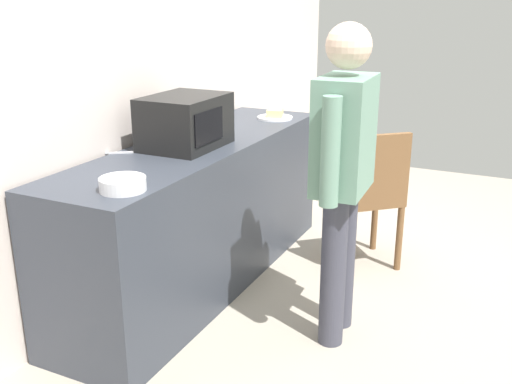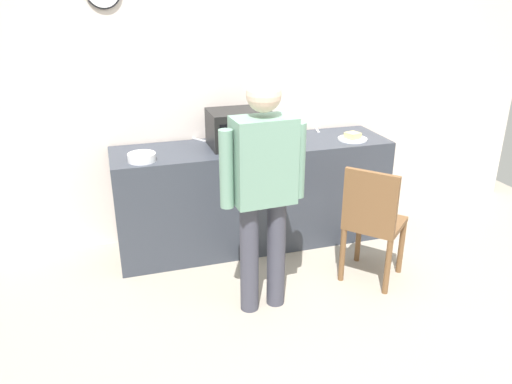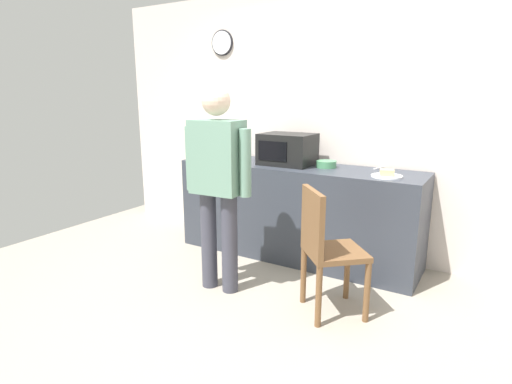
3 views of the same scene
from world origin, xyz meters
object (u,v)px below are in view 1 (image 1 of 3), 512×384
microwave (185,122)px  spoon_utensil (217,118)px  cereal_bowl (123,184)px  wooden_chair (371,193)px  salad_bowl (212,128)px  person_standing (343,164)px  sandwich_plate (275,116)px  fork_utensil (118,153)px

microwave → spoon_utensil: bearing=17.2°
cereal_bowl → wooden_chair: bearing=-24.6°
salad_bowl → cereal_bowl: bearing=-169.5°
cereal_bowl → person_standing: 1.08m
microwave → person_standing: (-0.11, -0.99, -0.11)m
sandwich_plate → person_standing: bearing=-142.0°
cereal_bowl → fork_utensil: (0.53, 0.44, -0.03)m
salad_bowl → person_standing: bearing=-115.6°
microwave → person_standing: bearing=-96.3°
cereal_bowl → person_standing: bearing=-48.7°
salad_bowl → wooden_chair: (0.39, -0.96, -0.42)m
spoon_utensil → person_standing: (-0.93, -1.24, 0.04)m
sandwich_plate → cereal_bowl: (-1.81, -0.05, 0.01)m
fork_utensil → salad_bowl: bearing=-17.8°
person_standing → spoon_utensil: bearing=53.1°
microwave → salad_bowl: microwave is taller
microwave → sandwich_plate: 1.00m
cereal_bowl → sandwich_plate: bearing=1.6°
person_standing → wooden_chair: size_ratio=1.75×
sandwich_plate → person_standing: (-1.10, -0.86, 0.02)m
person_standing → wooden_chair: bearing=4.9°
salad_bowl → wooden_chair: 1.12m
cereal_bowl → fork_utensil: bearing=40.1°
salad_bowl → person_standing: size_ratio=0.11×
sandwich_plate → fork_utensil: 1.34m
microwave → fork_utensil: (-0.29, 0.26, -0.15)m
sandwich_plate → person_standing: 1.39m
salad_bowl → fork_utensil: size_ratio=1.10×
cereal_bowl → microwave: bearing=12.3°
wooden_chair → cereal_bowl: bearing=155.4°
sandwich_plate → wooden_chair: (-0.21, -0.78, -0.41)m
salad_bowl → cereal_bowl: (-1.21, -0.22, -0.00)m
spoon_utensil → sandwich_plate: bearing=-66.5°
wooden_chair → fork_utensil: bearing=132.4°
microwave → wooden_chair: (0.78, -0.91, -0.54)m
sandwich_plate → cereal_bowl: 1.81m
microwave → sandwich_plate: microwave is taller
sandwich_plate → wooden_chair: 0.91m
person_standing → fork_utensil: bearing=98.4°
microwave → sandwich_plate: bearing=-7.5°
salad_bowl → microwave: bearing=-173.4°
sandwich_plate → spoon_utensil: sandwich_plate is taller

